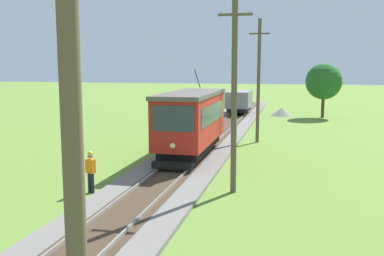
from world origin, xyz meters
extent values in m
cube|color=red|center=(0.00, 21.24, 2.30)|extent=(2.50, 8.00, 2.60)
cube|color=#56514C|center=(0.00, 21.24, 3.71)|extent=(2.60, 8.32, 0.22)
cube|color=black|center=(0.00, 21.24, 0.72)|extent=(2.10, 7.04, 0.44)
cube|color=#2D3842|center=(0.00, 17.23, 2.77)|extent=(2.10, 0.03, 1.25)
cube|color=#2D3842|center=(1.26, 21.24, 2.66)|extent=(0.02, 6.72, 1.04)
sphere|color=#F4EAB2|center=(0.00, 17.18, 1.45)|extent=(0.28, 0.28, 0.28)
cylinder|color=black|center=(0.00, 22.84, 4.52)|extent=(0.05, 1.67, 1.19)
cube|color=black|center=(0.00, 17.04, 0.50)|extent=(2.00, 0.36, 0.32)
cylinder|color=black|center=(0.00, 19.00, 0.72)|extent=(1.54, 0.80, 0.80)
cylinder|color=black|center=(0.00, 23.48, 0.72)|extent=(1.54, 0.80, 0.80)
cube|color=slate|center=(0.00, 44.14, 1.78)|extent=(2.40, 5.20, 1.70)
cube|color=black|center=(0.00, 44.14, 0.70)|extent=(2.02, 4.78, 0.38)
cylinder|color=black|center=(0.00, 42.58, 0.70)|extent=(1.54, 0.76, 0.76)
cylinder|color=black|center=(0.00, 45.70, 0.70)|extent=(1.54, 0.76, 0.76)
cylinder|color=brown|center=(3.27, 1.19, 3.75)|extent=(0.24, 0.24, 7.50)
cylinder|color=brown|center=(3.27, 14.79, 4.15)|extent=(0.24, 0.40, 8.31)
cube|color=brown|center=(3.27, 14.79, 7.31)|extent=(1.40, 0.10, 0.10)
cylinder|color=silver|center=(2.72, 14.79, 7.41)|extent=(0.08, 0.08, 0.10)
cylinder|color=silver|center=(3.82, 14.79, 7.41)|extent=(0.08, 0.08, 0.10)
cylinder|color=brown|center=(3.27, 27.69, 4.24)|extent=(0.24, 0.56, 8.48)
cube|color=brown|center=(3.27, 27.69, 7.46)|extent=(1.40, 0.10, 0.10)
cylinder|color=silver|center=(2.72, 27.69, 7.56)|extent=(0.08, 0.08, 0.10)
cylinder|color=silver|center=(3.82, 27.69, 7.56)|extent=(0.08, 0.08, 0.10)
cone|color=gray|center=(4.51, 44.84, 0.43)|extent=(2.42, 2.42, 0.87)
cylinder|color=black|center=(-2.60, 13.45, 0.43)|extent=(0.15, 0.15, 0.86)
cylinder|color=black|center=(-2.45, 13.40, 0.43)|extent=(0.15, 0.15, 0.86)
cube|color=orange|center=(-2.52, 13.42, 1.15)|extent=(0.44, 0.35, 0.58)
sphere|color=#936B51|center=(-2.52, 13.42, 1.58)|extent=(0.22, 0.22, 0.22)
sphere|color=yellow|center=(-2.52, 13.42, 1.68)|extent=(0.21, 0.21, 0.21)
cylinder|color=#4C3823|center=(8.66, 44.15, 1.17)|extent=(0.32, 0.32, 2.33)
sphere|color=#235B23|center=(8.66, 44.15, 3.72)|extent=(3.69, 3.69, 3.69)
camera|label=1|loc=(5.60, -3.15, 5.27)|focal=41.32mm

